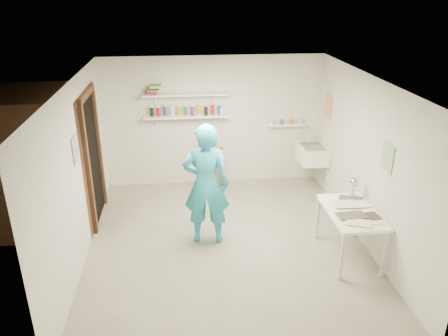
{
  "coord_description": "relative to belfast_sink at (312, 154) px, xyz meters",
  "views": [
    {
      "loc": [
        -0.63,
        -5.45,
        3.54
      ],
      "look_at": [
        0.0,
        0.4,
        1.05
      ],
      "focal_mm": 35.0,
      "sensor_mm": 36.0,
      "label": 1
    }
  ],
  "objects": [
    {
      "name": "spray_cans",
      "position": [
        -2.25,
        0.43,
        0.75
      ],
      "size": [
        1.34,
        0.06,
        0.17
      ],
      "color": "black",
      "rests_on": "shelf_lower"
    },
    {
      "name": "poster_right_b",
      "position": [
        0.24,
        -2.25,
        0.8
      ],
      "size": [
        0.01,
        0.3,
        0.38
      ],
      "primitive_type": "cube",
      "color": "#3F724C",
      "rests_on": "wall_right"
    },
    {
      "name": "corridor_box",
      "position": [
        -4.45,
        -0.65,
        0.35
      ],
      "size": [
        1.4,
        1.5,
        2.1
      ],
      "primitive_type": "cube",
      "color": "brown",
      "rests_on": "ground"
    },
    {
      "name": "ceiling",
      "position": [
        -1.75,
        -1.7,
        1.71
      ],
      "size": [
        4.0,
        4.5,
        0.02
      ],
      "primitive_type": "cube",
      "color": "silver",
      "rests_on": "wall_back"
    },
    {
      "name": "door_jamb_far",
      "position": [
        -3.72,
        -0.15,
        0.3
      ],
      "size": [
        0.06,
        0.1,
        2.0
      ],
      "primitive_type": "cube",
      "color": "brown",
      "rests_on": "ground"
    },
    {
      "name": "wooden_chair",
      "position": [
        -1.81,
        0.14,
        -0.29
      ],
      "size": [
        0.45,
        0.44,
        0.82
      ],
      "primitive_type": "cube",
      "rotation": [
        0.0,
        0.0,
        -0.21
      ],
      "color": "brown",
      "rests_on": "ground"
    },
    {
      "name": "door_lintel",
      "position": [
        -3.72,
        -0.65,
        1.35
      ],
      "size": [
        0.06,
        1.05,
        0.1
      ],
      "primitive_type": "cube",
      "color": "brown",
      "rests_on": "wall_left"
    },
    {
      "name": "ledge_shelf",
      "position": [
        -0.4,
        0.47,
        0.42
      ],
      "size": [
        0.7,
        0.14,
        0.03
      ],
      "primitive_type": "cube",
      "color": "white",
      "rests_on": "wall_back"
    },
    {
      "name": "book_stack",
      "position": [
        -2.8,
        0.43,
        1.15
      ],
      "size": [
        0.28,
        0.14,
        0.17
      ],
      "color": "red",
      "rests_on": "shelf_upper"
    },
    {
      "name": "desk_lamp",
      "position": [
        0.07,
        -1.75,
        0.24
      ],
      "size": [
        0.14,
        0.14,
        0.14
      ],
      "primitive_type": "sphere",
      "color": "silver",
      "rests_on": "work_table"
    },
    {
      "name": "papers",
      "position": [
        -0.11,
        -2.19,
        0.04
      ],
      "size": [
        0.3,
        0.22,
        0.03
      ],
      "color": "silver",
      "rests_on": "work_table"
    },
    {
      "name": "wall_back",
      "position": [
        -1.75,
        0.56,
        0.5
      ],
      "size": [
        4.0,
        0.02,
        2.4
      ],
      "primitive_type": "cube",
      "color": "silver",
      "rests_on": "ground"
    },
    {
      "name": "wall_right",
      "position": [
        0.26,
        -1.7,
        0.5
      ],
      "size": [
        0.02,
        4.5,
        2.4
      ],
      "primitive_type": "cube",
      "color": "silver",
      "rests_on": "ground"
    },
    {
      "name": "man",
      "position": [
        -2.03,
        -1.55,
        0.21
      ],
      "size": [
        0.71,
        0.52,
        1.82
      ],
      "primitive_type": "imported",
      "rotation": [
        0.0,
        0.0,
        3.01
      ],
      "color": "#269DC2",
      "rests_on": "ground"
    },
    {
      "name": "work_table",
      "position": [
        -0.11,
        -2.19,
        -0.34
      ],
      "size": [
        0.65,
        1.08,
        0.72
      ],
      "primitive_type": "cube",
      "color": "white",
      "rests_on": "ground"
    },
    {
      "name": "wall_clock",
      "position": [
        -2.06,
        -1.34,
        0.51
      ],
      "size": [
        0.33,
        0.08,
        0.33
      ],
      "primitive_type": "cylinder",
      "rotation": [
        1.57,
        0.0,
        -0.13
      ],
      "color": "beige",
      "rests_on": "man"
    },
    {
      "name": "wall_left",
      "position": [
        -3.76,
        -1.7,
        0.5
      ],
      "size": [
        0.02,
        4.5,
        2.4
      ],
      "primitive_type": "cube",
      "color": "silver",
      "rests_on": "ground"
    },
    {
      "name": "shelf_lower",
      "position": [
        -2.25,
        0.43,
        0.65
      ],
      "size": [
        1.5,
        0.22,
        0.03
      ],
      "primitive_type": "cube",
      "color": "white",
      "rests_on": "wall_back"
    },
    {
      "name": "wall_front",
      "position": [
        -1.75,
        -3.96,
        0.5
      ],
      "size": [
        4.0,
        0.02,
        2.4
      ],
      "primitive_type": "cube",
      "color": "silver",
      "rests_on": "ground"
    },
    {
      "name": "shelf_upper",
      "position": [
        -2.25,
        0.43,
        1.05
      ],
      "size": [
        1.5,
        0.22,
        0.03
      ],
      "primitive_type": "cube",
      "color": "white",
      "rests_on": "wall_back"
    },
    {
      "name": "floor",
      "position": [
        -1.75,
        -1.7,
        -0.71
      ],
      "size": [
        4.0,
        4.5,
        0.02
      ],
      "primitive_type": "cube",
      "color": "slate",
      "rests_on": "ground"
    },
    {
      "name": "doorway_recess",
      "position": [
        -3.74,
        -0.65,
        0.3
      ],
      "size": [
        0.02,
        0.9,
        2.0
      ],
      "primitive_type": "cube",
      "color": "black",
      "rests_on": "wall_left"
    },
    {
      "name": "belfast_sink",
      "position": [
        0.0,
        0.0,
        0.0
      ],
      "size": [
        0.48,
        0.6,
        0.3
      ],
      "primitive_type": "cube",
      "color": "white",
      "rests_on": "wall_right"
    },
    {
      "name": "poster_right_a",
      "position": [
        0.24,
        0.1,
        0.85
      ],
      "size": [
        0.01,
        0.34,
        0.42
      ],
      "primitive_type": "cube",
      "color": "#995933",
      "rests_on": "wall_right"
    },
    {
      "name": "poster_left",
      "position": [
        -3.74,
        -1.65,
        0.85
      ],
      "size": [
        0.01,
        0.28,
        0.36
      ],
      "primitive_type": "cube",
      "color": "#334C7F",
      "rests_on": "wall_left"
    },
    {
      "name": "ledge_pots",
      "position": [
        -0.4,
        0.47,
        0.48
      ],
      "size": [
        0.48,
        0.07,
        0.09
      ],
      "color": "silver",
      "rests_on": "ledge_shelf"
    },
    {
      "name": "door_jamb_near",
      "position": [
        -3.72,
        -1.15,
        0.3
      ],
      "size": [
        0.06,
        0.1,
        2.0
      ],
      "primitive_type": "cube",
      "color": "brown",
      "rests_on": "ground"
    }
  ]
}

